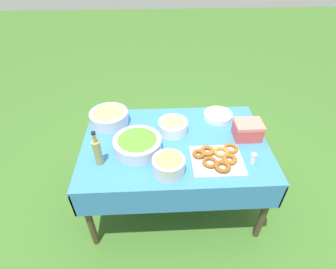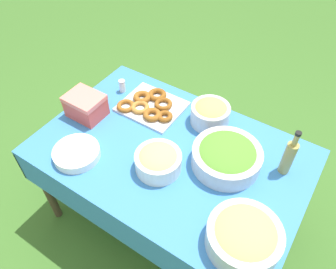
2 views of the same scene
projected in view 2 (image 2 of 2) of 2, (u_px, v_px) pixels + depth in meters
The scene contains 11 objects.
ground_plane at pixel (170, 216), 2.27m from camera, with size 14.00×14.00×0.00m, color #3D6B28.
picnic_table at pixel (171, 161), 1.83m from camera, with size 1.44×0.95×0.70m.
salad_bowl at pixel (227, 156), 1.66m from camera, with size 0.36×0.36×0.12m.
pasta_bowl at pixel (158, 160), 1.64m from camera, with size 0.24×0.24×0.12m.
donut_platter at pixel (150, 105), 1.98m from camera, with size 0.38×0.33×0.05m.
plate_stack at pixel (77, 153), 1.72m from camera, with size 0.25×0.25×0.05m.
olive_oil_bottle at pixel (289, 157), 1.59m from camera, with size 0.06×0.06×0.28m.
bread_bowl at pixel (244, 236), 1.35m from camera, with size 0.32×0.32×0.13m.
fruit_bowl at pixel (210, 113), 1.86m from camera, with size 0.22×0.22×0.14m.
cooler_box at pixel (86, 106), 1.91m from camera, with size 0.21×0.17×0.14m.
salt_shaker at pixel (122, 86), 2.08m from camera, with size 0.04×0.04×0.08m.
Camera 2 is at (-0.61, 0.96, 2.04)m, focal length 35.00 mm.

